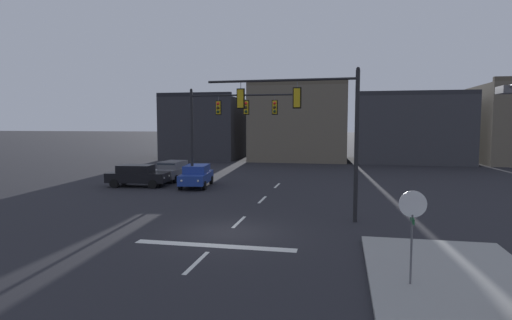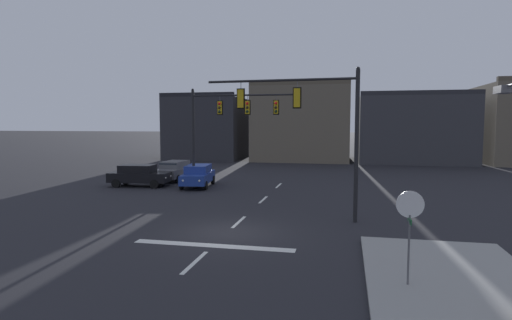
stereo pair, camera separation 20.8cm
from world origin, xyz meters
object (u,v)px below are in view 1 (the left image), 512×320
Objects in this scene: signal_mast_near_side at (312,118)px; signal_mast_far_side at (223,119)px; car_lot_middle at (137,175)px; car_lot_nearside at (173,170)px; car_lot_farside at (196,175)px; stop_sign at (412,215)px.

signal_mast_near_side reaches higher than signal_mast_far_side.
signal_mast_far_side reaches higher than car_lot_middle.
signal_mast_far_side is 7.51m from car_lot_nearside.
stop_sign is at bearing -53.95° from car_lot_farside.
car_lot_middle is at bearing -178.55° from signal_mast_far_side.
car_lot_farside is (-9.09, 8.96, -4.12)m from signal_mast_near_side.
signal_mast_far_side reaches higher than car_lot_farside.
signal_mast_near_side is 1.65× the size of car_lot_nearside.
signal_mast_far_side is 4.74m from car_lot_farside.
signal_mast_near_side is 9.31m from stop_sign.
car_lot_nearside is at bearing 146.36° from signal_mast_far_side.
car_lot_middle is at bearing -110.42° from car_lot_nearside.
signal_mast_near_side is 16.28m from car_lot_middle.
signal_mast_far_side is 1.63× the size of car_lot_nearside.
car_lot_nearside is (-15.49, 20.03, -1.29)m from stop_sign.
signal_mast_near_side is at bearing -50.52° from signal_mast_far_side.
signal_mast_near_side reaches higher than car_lot_middle.
car_lot_nearside is (-12.10, 11.83, -4.12)m from signal_mast_near_side.
stop_sign is at bearing -52.28° from car_lot_nearside.
signal_mast_near_side is at bearing -44.57° from car_lot_farside.
car_lot_farside is at bearing -43.72° from car_lot_nearside.
car_lot_middle is (-1.35, -3.63, 0.00)m from car_lot_nearside.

